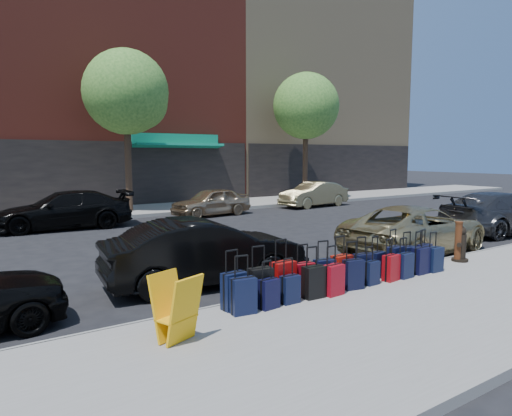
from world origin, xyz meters
TOP-DOWN VIEW (x-y plane):
  - ground at (0.00, 0.00)m, footprint 120.00×120.00m
  - sidewalk_near at (0.00, -6.50)m, footprint 60.00×4.00m
  - sidewalk_far at (0.00, 10.00)m, footprint 60.00×4.00m
  - curb_near at (0.00, -4.48)m, footprint 60.00×0.08m
  - curb_far at (0.00, 7.98)m, footprint 60.00×0.08m
  - building_center at (0.00, 17.99)m, footprint 17.00×12.85m
  - building_right at (16.00, 17.99)m, footprint 15.00×12.12m
  - tree_center at (0.64, 9.50)m, footprint 3.80×3.80m
  - tree_right at (11.14, 9.50)m, footprint 3.80×3.80m
  - suitcase_front_0 at (-2.48, -4.81)m, footprint 0.43×0.26m
  - suitcase_front_1 at (-1.97, -4.82)m, footprint 0.44×0.26m
  - suitcase_front_2 at (-1.44, -4.78)m, footprint 0.46×0.27m
  - suitcase_front_3 at (-0.95, -4.77)m, footprint 0.41×0.26m
  - suitcase_front_4 at (-0.49, -4.82)m, footprint 0.42×0.27m
  - suitcase_front_5 at (-0.06, -4.85)m, footprint 0.41×0.23m
  - suitcase_front_6 at (0.56, -4.82)m, footprint 0.40×0.26m
  - suitcase_front_7 at (1.00, -4.80)m, footprint 0.39×0.26m
  - suitcase_front_8 at (1.51, -4.84)m, footprint 0.44×0.30m
  - suitcase_front_9 at (2.06, -4.76)m, footprint 0.38×0.24m
  - suitcase_front_10 at (2.52, -4.84)m, footprint 0.40×0.26m
  - suitcase_back_0 at (-2.48, -5.08)m, footprint 0.43×0.28m
  - suitcase_back_1 at (-1.98, -5.10)m, footprint 0.36×0.23m
  - suitcase_back_2 at (-1.52, -5.08)m, footprint 0.33×0.20m
  - suitcase_back_3 at (-0.99, -5.09)m, footprint 0.40×0.24m
  - suitcase_back_4 at (-0.57, -5.16)m, footprint 0.40×0.25m
  - suitcase_back_5 at (0.00, -5.08)m, footprint 0.42×0.28m
  - suitcase_back_6 at (0.52, -5.08)m, footprint 0.33×0.20m
  - suitcase_back_7 at (1.08, -5.11)m, footprint 0.39×0.25m
  - suitcase_back_8 at (1.48, -5.13)m, footprint 0.37×0.23m
  - suitcase_back_9 at (2.05, -5.10)m, footprint 0.40×0.24m
  - suitcase_back_10 at (2.46, -5.16)m, footprint 0.37×0.22m
  - fire_hydrant at (3.85, -4.89)m, footprint 0.44×0.39m
  - bollard at (3.75, -4.89)m, footprint 0.18×0.18m
  - display_rack at (-3.82, -5.49)m, footprint 0.69×0.72m
  - car_near_1 at (-1.97, -2.80)m, footprint 4.35×1.92m
  - car_near_2 at (4.33, -3.25)m, footprint 4.99×2.71m
  - car_near_3 at (9.51, -2.92)m, footprint 5.20×2.68m
  - car_far_1 at (-2.91, 6.60)m, footprint 4.93×2.31m
  - car_far_2 at (3.32, 6.82)m, footprint 3.82×1.88m
  - car_far_3 at (9.55, 7.03)m, footprint 4.08×1.72m

SIDE VIEW (x-z plane):
  - ground at x=0.00m, z-range 0.00..0.00m
  - sidewalk_near at x=0.00m, z-range 0.00..0.15m
  - sidewalk_far at x=0.00m, z-range 0.00..0.15m
  - curb_near at x=0.00m, z-range 0.00..0.15m
  - curb_far at x=0.00m, z-range 0.00..0.15m
  - suitcase_back_6 at x=0.52m, z-range 0.01..0.77m
  - suitcase_back_2 at x=-1.52m, z-range 0.00..0.79m
  - suitcase_back_1 at x=-1.98m, z-range 0.00..0.81m
  - suitcase_back_8 at x=1.48m, z-range -0.01..0.84m
  - suitcase_back_7 at x=1.08m, z-range -0.01..0.85m
  - suitcase_front_9 at x=2.06m, z-range -0.01..0.86m
  - suitcase_back_10 at x=2.46m, z-range -0.02..0.86m
  - suitcase_front_7 at x=1.00m, z-range -0.01..0.87m
  - suitcase_front_10 at x=2.52m, z-range -0.02..0.87m
  - suitcase_back_4 at x=-0.57m, z-range -0.02..0.89m
  - suitcase_front_6 at x=0.56m, z-range -0.02..0.89m
  - suitcase_back_5 at x=0.00m, z-range -0.02..0.90m
  - suitcase_front_3 at x=-0.95m, z-range -0.02..0.90m
  - suitcase_back_9 at x=2.05m, z-range -0.02..0.90m
  - suitcase_back_3 at x=-0.99m, z-range -0.03..0.91m
  - suitcase_front_4 at x=-0.49m, z-range -0.03..0.92m
  - suitcase_back_0 at x=-2.48m, z-range -0.03..0.93m
  - suitcase_front_8 at x=1.51m, z-range -0.03..0.95m
  - suitcase_front_5 at x=-0.06m, z-range -0.04..0.96m
  - suitcase_front_0 at x=-2.48m, z-range -0.04..0.96m
  - suitcase_front_1 at x=-1.97m, z-range -0.04..0.97m
  - suitcase_front_2 at x=-1.44m, z-range -0.05..1.02m
  - fire_hydrant at x=3.85m, z-range 0.12..0.97m
  - display_rack at x=-3.82m, z-range 0.14..1.08m
  - car_far_2 at x=3.32m, z-range 0.00..1.25m
  - car_far_3 at x=9.55m, z-range 0.00..1.31m
  - bollard at x=3.75m, z-range 0.17..1.14m
  - car_near_2 at x=4.33m, z-range 0.00..1.33m
  - car_near_1 at x=-1.97m, z-range 0.00..1.39m
  - car_far_1 at x=-2.91m, z-range 0.00..1.39m
  - car_near_3 at x=9.51m, z-range 0.00..1.44m
  - tree_center at x=0.64m, z-range 1.78..9.05m
  - tree_right at x=11.14m, z-range 1.78..9.05m
  - building_right at x=16.00m, z-range -0.02..17.98m
  - building_center at x=0.00m, z-range -0.02..19.98m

